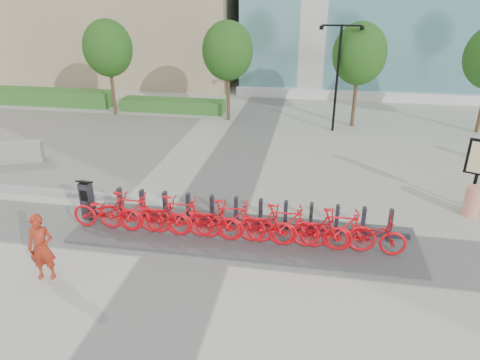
% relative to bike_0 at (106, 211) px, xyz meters
% --- Properties ---
extents(ground, '(120.00, 120.00, 0.00)m').
position_rel_bike_0_xyz_m(ground, '(2.60, 0.05, -0.61)').
color(ground, '#AFAD95').
extents(gravel_patch, '(14.00, 14.00, 0.00)m').
position_rel_bike_0_xyz_m(gravel_patch, '(-7.40, 7.05, -0.61)').
color(gravel_patch, slate).
rests_on(gravel_patch, ground).
extents(hedge_a, '(10.00, 1.40, 0.90)m').
position_rel_bike_0_xyz_m(hedge_a, '(-11.40, 13.55, -0.16)').
color(hedge_a, '#356A30').
rests_on(hedge_a, ground).
extents(hedge_b, '(6.00, 1.20, 0.70)m').
position_rel_bike_0_xyz_m(hedge_b, '(-2.40, 13.25, -0.26)').
color(hedge_b, '#356A30').
rests_on(hedge_b, ground).
extents(tree_0, '(2.60, 2.60, 5.10)m').
position_rel_bike_0_xyz_m(tree_0, '(-5.40, 12.05, 2.98)').
color(tree_0, brown).
rests_on(tree_0, ground).
extents(tree_1, '(2.60, 2.60, 5.10)m').
position_rel_bike_0_xyz_m(tree_1, '(1.10, 12.05, 2.98)').
color(tree_1, brown).
rests_on(tree_1, ground).
extents(tree_2, '(2.60, 2.60, 5.10)m').
position_rel_bike_0_xyz_m(tree_2, '(7.60, 12.05, 2.98)').
color(tree_2, brown).
rests_on(tree_2, ground).
extents(streetlamp, '(2.00, 0.20, 5.00)m').
position_rel_bike_0_xyz_m(streetlamp, '(6.60, 11.05, 2.52)').
color(streetlamp, black).
rests_on(streetlamp, ground).
extents(dock_pad, '(9.60, 2.40, 0.08)m').
position_rel_bike_0_xyz_m(dock_pad, '(3.90, 0.35, -0.57)').
color(dock_pad, '#474748').
rests_on(dock_pad, ground).
extents(dock_rail_posts, '(8.02, 0.50, 0.85)m').
position_rel_bike_0_xyz_m(dock_rail_posts, '(3.96, 0.82, -0.11)').
color(dock_rail_posts, '#26272F').
rests_on(dock_rail_posts, dock_pad).
extents(bike_0, '(2.04, 0.71, 1.07)m').
position_rel_bike_0_xyz_m(bike_0, '(0.00, 0.00, 0.00)').
color(bike_0, red).
rests_on(bike_0, dock_pad).
extents(bike_1, '(1.97, 0.56, 1.19)m').
position_rel_bike_0_xyz_m(bike_1, '(0.72, 0.00, 0.06)').
color(bike_1, red).
rests_on(bike_1, dock_pad).
extents(bike_2, '(2.04, 0.71, 1.07)m').
position_rel_bike_0_xyz_m(bike_2, '(1.44, 0.00, 0.00)').
color(bike_2, red).
rests_on(bike_2, dock_pad).
extents(bike_3, '(1.97, 0.56, 1.19)m').
position_rel_bike_0_xyz_m(bike_3, '(2.16, 0.00, 0.06)').
color(bike_3, red).
rests_on(bike_3, dock_pad).
extents(bike_4, '(2.04, 0.71, 1.07)m').
position_rel_bike_0_xyz_m(bike_4, '(2.88, 0.00, 0.00)').
color(bike_4, red).
rests_on(bike_4, dock_pad).
extents(bike_5, '(1.97, 0.56, 1.19)m').
position_rel_bike_0_xyz_m(bike_5, '(3.60, 0.00, 0.06)').
color(bike_5, red).
rests_on(bike_5, dock_pad).
extents(bike_6, '(2.04, 0.71, 1.07)m').
position_rel_bike_0_xyz_m(bike_6, '(4.32, 0.00, 0.00)').
color(bike_6, red).
rests_on(bike_6, dock_pad).
extents(bike_7, '(1.97, 0.56, 1.19)m').
position_rel_bike_0_xyz_m(bike_7, '(5.04, 0.00, 0.06)').
color(bike_7, red).
rests_on(bike_7, dock_pad).
extents(bike_8, '(2.04, 0.71, 1.07)m').
position_rel_bike_0_xyz_m(bike_8, '(5.76, 0.00, 0.00)').
color(bike_8, red).
rests_on(bike_8, dock_pad).
extents(bike_9, '(1.97, 0.56, 1.19)m').
position_rel_bike_0_xyz_m(bike_9, '(6.48, 0.00, 0.06)').
color(bike_9, red).
rests_on(bike_9, dock_pad).
extents(bike_10, '(2.04, 0.71, 1.07)m').
position_rel_bike_0_xyz_m(bike_10, '(7.20, 0.00, 0.00)').
color(bike_10, red).
rests_on(bike_10, dock_pad).
extents(kiosk, '(0.42, 0.37, 1.27)m').
position_rel_bike_0_xyz_m(kiosk, '(-0.83, 0.46, 0.08)').
color(kiosk, '#26272F').
rests_on(kiosk, dock_pad).
extents(worker_red, '(0.69, 0.52, 1.69)m').
position_rel_bike_0_xyz_m(worker_red, '(-0.46, -2.34, 0.23)').
color(worker_red, '#9F2915').
rests_on(worker_red, ground).
extents(construction_barrel, '(0.49, 0.49, 0.94)m').
position_rel_bike_0_xyz_m(construction_barrel, '(10.62, 2.84, -0.14)').
color(construction_barrel, red).
rests_on(construction_barrel, ground).
extents(jersey_barrier, '(2.15, 1.34, 0.81)m').
position_rel_bike_0_xyz_m(jersey_barrier, '(-6.15, 4.42, -0.21)').
color(jersey_barrier, '#A9A895').
rests_on(jersey_barrier, ground).
extents(map_sign, '(0.78, 0.43, 2.45)m').
position_rel_bike_0_xyz_m(map_sign, '(10.75, 3.32, 1.00)').
color(map_sign, black).
rests_on(map_sign, ground).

